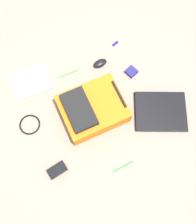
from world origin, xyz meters
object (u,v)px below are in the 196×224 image
object	(u,v)px
computer_mouse	(100,63)
usb_stick	(115,44)
cable_coil	(30,125)
earbud_pouch	(131,72)
backpack	(92,109)
book_blue	(31,81)
pen_black	(123,167)
power_brick	(57,170)
laptop	(160,111)
pen_blue	(68,74)

from	to	relation	value
computer_mouse	usb_stick	distance (m)	0.21
cable_coil	usb_stick	xyz separation A→B (m)	(-0.25, 0.82, -0.00)
earbud_pouch	backpack	bearing A→B (deg)	-72.96
book_blue	earbud_pouch	xyz separation A→B (m)	(0.29, 0.65, 0.01)
usb_stick	cable_coil	bearing A→B (deg)	-73.18
backpack	pen_black	size ratio (longest dim) A/B	3.02
cable_coil	pen_black	xyz separation A→B (m)	(0.55, 0.39, -0.00)
power_brick	usb_stick	size ratio (longest dim) A/B	2.21
power_brick	earbud_pouch	bearing A→B (deg)	114.28
book_blue	pen_black	size ratio (longest dim) A/B	2.04
usb_stick	backpack	bearing A→B (deg)	-47.68
laptop	cable_coil	bearing A→B (deg)	-114.34
laptop	pen_blue	distance (m)	0.70
backpack	usb_stick	xyz separation A→B (m)	(-0.38, 0.42, -0.07)
computer_mouse	power_brick	bearing A→B (deg)	-48.90
cable_coil	power_brick	xyz separation A→B (m)	(0.36, 0.02, 0.01)
pen_blue	usb_stick	size ratio (longest dim) A/B	2.71
book_blue	computer_mouse	size ratio (longest dim) A/B	2.85
cable_coil	power_brick	distance (m)	0.36
book_blue	earbud_pouch	world-z (taller)	earbud_pouch
pen_black	book_blue	bearing A→B (deg)	-163.55
pen_black	laptop	bearing A→B (deg)	114.14
backpack	cable_coil	world-z (taller)	backpack
laptop	pen_blue	world-z (taller)	laptop
computer_mouse	pen_blue	xyz separation A→B (m)	(-0.05, -0.23, -0.01)
backpack	laptop	size ratio (longest dim) A/B	0.99
book_blue	computer_mouse	bearing A→B (deg)	75.47
power_brick	usb_stick	bearing A→B (deg)	127.34
computer_mouse	usb_stick	world-z (taller)	computer_mouse
laptop	earbud_pouch	bearing A→B (deg)	-178.39
book_blue	computer_mouse	xyz separation A→B (m)	(0.13, 0.49, 0.01)
computer_mouse	cable_coil	world-z (taller)	computer_mouse
laptop	earbud_pouch	size ratio (longest dim) A/B	6.24
power_brick	usb_stick	world-z (taller)	power_brick
backpack	usb_stick	world-z (taller)	backpack
power_brick	pen_blue	xyz separation A→B (m)	(-0.57, 0.38, -0.01)
laptop	book_blue	size ratio (longest dim) A/B	1.49
book_blue	earbud_pouch	distance (m)	0.71
book_blue	cable_coil	xyz separation A→B (m)	(0.28, -0.15, -0.00)
laptop	pen_black	size ratio (longest dim) A/B	3.04
computer_mouse	earbud_pouch	bearing A→B (deg)	44.57
laptop	pen_blue	xyz separation A→B (m)	(-0.57, -0.40, -0.01)
cable_coil	earbud_pouch	bearing A→B (deg)	89.10
computer_mouse	laptop	bearing A→B (deg)	19.08
backpack	laptop	bearing A→B (deg)	60.14
cable_coil	earbud_pouch	size ratio (longest dim) A/B	1.99
backpack	power_brick	size ratio (longest dim) A/B	3.67
book_blue	usb_stick	size ratio (longest dim) A/B	5.46
book_blue	computer_mouse	distance (m)	0.51
computer_mouse	power_brick	distance (m)	0.80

